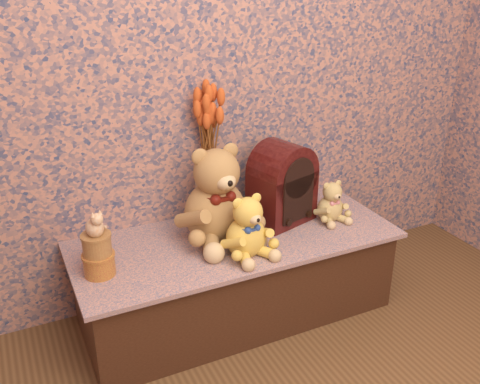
% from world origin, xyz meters
% --- Properties ---
extents(display_shelf, '(1.43, 0.60, 0.40)m').
position_xyz_m(display_shelf, '(0.00, 1.21, 0.20)').
color(display_shelf, '#3C507B').
rests_on(display_shelf, ground).
extents(teddy_large, '(0.39, 0.46, 0.46)m').
position_xyz_m(teddy_large, '(-0.07, 1.26, 0.63)').
color(teddy_large, '#A2753E').
rests_on(teddy_large, display_shelf).
extents(teddy_medium, '(0.26, 0.30, 0.29)m').
position_xyz_m(teddy_medium, '(-0.02, 1.07, 0.54)').
color(teddy_medium, gold).
rests_on(teddy_medium, display_shelf).
extents(teddy_small, '(0.17, 0.20, 0.21)m').
position_xyz_m(teddy_small, '(0.48, 1.18, 0.50)').
color(teddy_small, tan).
rests_on(teddy_small, display_shelf).
extents(cathedral_radio, '(0.32, 0.27, 0.38)m').
position_xyz_m(cathedral_radio, '(0.27, 1.27, 0.59)').
color(cathedral_radio, '#33090A').
rests_on(cathedral_radio, display_shelf).
extents(ceramic_vase, '(0.14, 0.14, 0.21)m').
position_xyz_m(ceramic_vase, '(-0.04, 1.42, 0.50)').
color(ceramic_vase, tan).
rests_on(ceramic_vase, display_shelf).
extents(dried_stalks, '(0.24, 0.24, 0.39)m').
position_xyz_m(dried_stalks, '(-0.04, 1.42, 0.80)').
color(dried_stalks, '#CD5120').
rests_on(dried_stalks, ceramic_vase).
extents(biscuit_tin_lower, '(0.13, 0.13, 0.09)m').
position_xyz_m(biscuit_tin_lower, '(-0.60, 1.17, 0.44)').
color(biscuit_tin_lower, gold).
rests_on(biscuit_tin_lower, display_shelf).
extents(biscuit_tin_upper, '(0.14, 0.14, 0.09)m').
position_xyz_m(biscuit_tin_upper, '(-0.60, 1.17, 0.53)').
color(biscuit_tin_upper, tan).
rests_on(biscuit_tin_upper, biscuit_tin_lower).
extents(cat_figurine, '(0.10, 0.11, 0.11)m').
position_xyz_m(cat_figurine, '(-0.60, 1.17, 0.63)').
color(cat_figurine, silver).
rests_on(cat_figurine, biscuit_tin_upper).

